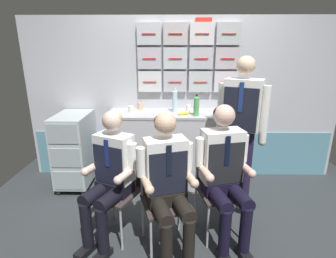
{
  "coord_description": "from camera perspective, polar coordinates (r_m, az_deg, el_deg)",
  "views": [
    {
      "loc": [
        -0.13,
        -2.19,
        1.77
      ],
      "look_at": [
        -0.18,
        0.31,
        1.0
      ],
      "focal_mm": 28.46,
      "sensor_mm": 36.0,
      "label": 1
    }
  ],
  "objects": [
    {
      "name": "folding_chair_by_counter",
      "position": [
        2.69,
        10.41,
        -10.62
      ],
      "size": [
        0.48,
        0.48,
        0.86
      ],
      "color": "#A8AAAF",
      "rests_on": "ground"
    },
    {
      "name": "folding_chair_right",
      "position": [
        2.48,
        -1.03,
        -12.81
      ],
      "size": [
        0.5,
        0.5,
        0.86
      ],
      "color": "#A8AAAF",
      "rests_on": "ground"
    },
    {
      "name": "crew_member_left",
      "position": [
        2.49,
        -12.43,
        -9.23
      ],
      "size": [
        0.55,
        0.65,
        1.24
      ],
      "color": "black",
      "rests_on": "ground"
    },
    {
      "name": "ground",
      "position": [
        2.83,
        3.8,
        -22.14
      ],
      "size": [
        4.8,
        4.8,
        0.04
      ],
      "primitive_type": "cube",
      "color": "#2C3133"
    },
    {
      "name": "service_trolley",
      "position": [
        3.65,
        -19.33,
        -3.94
      ],
      "size": [
        0.4,
        0.65,
        0.96
      ],
      "color": "black",
      "rests_on": "ground"
    },
    {
      "name": "galley_bulkhead",
      "position": [
        3.63,
        3.23,
        6.32
      ],
      "size": [
        4.2,
        0.14,
        2.15
      ],
      "color": "#B5B6BF",
      "rests_on": "ground"
    },
    {
      "name": "crew_member_standing",
      "position": [
        2.93,
        15.41,
        1.45
      ],
      "size": [
        0.49,
        0.38,
        1.69
      ],
      "color": "black",
      "rests_on": "ground"
    },
    {
      "name": "snack_banana",
      "position": [
        3.27,
        3.35,
        3.43
      ],
      "size": [
        0.17,
        0.1,
        0.04
      ],
      "color": "yellow",
      "rests_on": "galley_counter"
    },
    {
      "name": "sparkling_bottle_green",
      "position": [
        3.21,
        6.09,
        4.98
      ],
      "size": [
        0.07,
        0.07,
        0.26
      ],
      "color": "#4DA456",
      "rests_on": "galley_counter"
    },
    {
      "name": "galley_counter",
      "position": [
        3.52,
        0.14,
        -4.21
      ],
      "size": [
        1.55,
        0.53,
        0.97
      ],
      "color": "silver",
      "rests_on": "ground"
    },
    {
      "name": "crew_member_by_counter",
      "position": [
        2.47,
        12.05,
        -8.42
      ],
      "size": [
        0.52,
        0.67,
        1.29
      ],
      "color": "black",
      "rests_on": "ground"
    },
    {
      "name": "paper_cup_tan",
      "position": [
        3.47,
        4.43,
        4.58
      ],
      "size": [
        0.06,
        0.06,
        0.08
      ],
      "color": "white",
      "rests_on": "galley_counter"
    },
    {
      "name": "folding_chair_left",
      "position": [
        2.67,
        -10.05,
        -10.78
      ],
      "size": [
        0.53,
        0.53,
        0.86
      ],
      "color": "#A8AAAF",
      "rests_on": "ground"
    },
    {
      "name": "paper_cup_blue",
      "position": [
        3.56,
        -5.99,
        4.95
      ],
      "size": [
        0.07,
        0.07,
        0.09
      ],
      "color": "tan",
      "rests_on": "galley_counter"
    },
    {
      "name": "crew_member_right",
      "position": [
        2.26,
        0.03,
        -11.02
      ],
      "size": [
        0.52,
        0.67,
        1.27
      ],
      "color": "black",
      "rests_on": "ground"
    },
    {
      "name": "water_bottle_tall",
      "position": [
        3.38,
        1.48,
        6.07
      ],
      "size": [
        0.06,
        0.06,
        0.3
      ],
      "color": "silver",
      "rests_on": "galley_counter"
    },
    {
      "name": "coffee_cup_spare",
      "position": [
        3.43,
        -7.9,
        4.3
      ],
      "size": [
        0.07,
        0.07,
        0.08
      ],
      "color": "silver",
      "rests_on": "galley_counter"
    }
  ]
}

